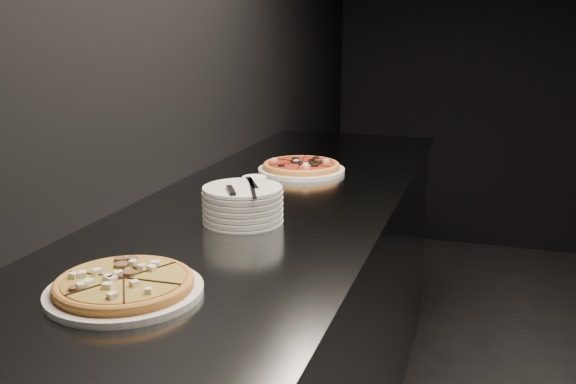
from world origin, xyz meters
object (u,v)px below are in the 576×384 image
(counter, at_px, (274,336))
(pizza_tomato, at_px, (301,167))
(plate_stack, at_px, (243,204))
(cutlery, at_px, (243,187))
(pizza_mushroom, at_px, (124,286))
(ramekin, at_px, (255,186))

(counter, bearing_deg, pizza_tomato, 92.43)
(plate_stack, bearing_deg, pizza_tomato, 91.72)
(pizza_tomato, xyz_separation_m, cutlery, (0.03, -0.62, 0.08))
(pizza_mushroom, height_order, plate_stack, plate_stack)
(counter, bearing_deg, plate_stack, -89.29)
(cutlery, height_order, ramekin, cutlery)
(pizza_mushroom, xyz_separation_m, ramekin, (-0.01, 0.75, 0.02))
(counter, bearing_deg, cutlery, -87.53)
(counter, distance_m, cutlery, 0.62)
(plate_stack, xyz_separation_m, ramekin, (-0.06, 0.24, -0.01))
(counter, bearing_deg, pizza_mushroom, -92.89)
(pizza_tomato, bearing_deg, counter, -87.57)
(ramekin, bearing_deg, pizza_mushroom, -88.94)
(cutlery, bearing_deg, pizza_tomato, 62.29)
(pizza_tomato, xyz_separation_m, ramekin, (-0.04, -0.37, 0.02))
(pizza_mushroom, relative_size, ramekin, 4.14)
(pizza_mushroom, bearing_deg, counter, 87.11)
(counter, relative_size, pizza_tomato, 7.02)
(pizza_tomato, bearing_deg, cutlery, -87.55)
(pizza_mushroom, height_order, pizza_tomato, same)
(pizza_tomato, bearing_deg, plate_stack, -88.28)
(counter, distance_m, pizza_mushroom, 0.91)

